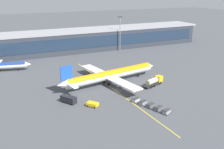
{
  "coord_description": "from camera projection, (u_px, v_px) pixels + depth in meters",
  "views": [
    {
      "loc": [
        -41.97,
        -85.47,
        38.12
      ],
      "look_at": [
        0.55,
        6.15,
        4.5
      ],
      "focal_mm": 41.86,
      "sensor_mm": 36.0,
      "label": 1
    }
  ],
  "objects": [
    {
      "name": "ground_plane",
      "position": [
        117.0,
        90.0,
        102.37
      ],
      "size": [
        700.0,
        700.0,
        0.0
      ],
      "primitive_type": "plane",
      "color": "#47494F"
    },
    {
      "name": "apron_lead_in_line",
      "position": [
        113.0,
        89.0,
        103.67
      ],
      "size": [
        2.87,
        79.97,
        0.01
      ],
      "primitive_type": "cube",
      "rotation": [
        0.0,
        0.0,
        0.03
      ],
      "color": "yellow",
      "rests_on": "ground_plane"
    },
    {
      "name": "terminal_building",
      "position": [
        47.0,
        43.0,
        157.2
      ],
      "size": [
        210.76,
        20.32,
        13.2
      ],
      "color": "#2D333D",
      "rests_on": "ground_plane"
    },
    {
      "name": "main_airliner",
      "position": [
        111.0,
        75.0,
        108.47
      ],
      "size": [
        47.93,
        38.6,
        11.0
      ],
      "color": "white",
      "rests_on": "ground_plane"
    },
    {
      "name": "fuel_tanker",
      "position": [
        154.0,
        81.0,
        106.92
      ],
      "size": [
        10.98,
        6.18,
        3.25
      ],
      "color": "#232326",
      "rests_on": "ground_plane"
    },
    {
      "name": "pushback_tug",
      "position": [
        93.0,
        104.0,
        87.96
      ],
      "size": [
        4.18,
        4.4,
        1.4
      ],
      "color": "yellow",
      "rests_on": "ground_plane"
    },
    {
      "name": "lavatory_truck",
      "position": [
        69.0,
        99.0,
        90.52
      ],
      "size": [
        5.06,
        6.12,
        2.5
      ],
      "color": "black",
      "rests_on": "ground_plane"
    },
    {
      "name": "baggage_cart_0",
      "position": [
        167.0,
        112.0,
        82.78
      ],
      "size": [
        3.01,
        2.34,
        1.48
      ],
      "color": "gray",
      "rests_on": "ground_plane"
    },
    {
      "name": "baggage_cart_1",
      "position": [
        158.0,
        108.0,
        84.95
      ],
      "size": [
        3.01,
        2.34,
        1.48
      ],
      "color": "#595B60",
      "rests_on": "ground_plane"
    },
    {
      "name": "baggage_cart_2",
      "position": [
        151.0,
        105.0,
        87.12
      ],
      "size": [
        3.01,
        2.34,
        1.48
      ],
      "color": "#595B60",
      "rests_on": "ground_plane"
    },
    {
      "name": "baggage_cart_3",
      "position": [
        143.0,
        103.0,
        89.28
      ],
      "size": [
        3.01,
        2.34,
        1.48
      ],
      "color": "gray",
      "rests_on": "ground_plane"
    },
    {
      "name": "baggage_cart_4",
      "position": [
        136.0,
        100.0,
        91.45
      ],
      "size": [
        3.01,
        2.34,
        1.48
      ],
      "color": "#B2B7BC",
      "rests_on": "ground_plane"
    },
    {
      "name": "apron_light_mast_0",
      "position": [
        120.0,
        31.0,
        162.22
      ],
      "size": [
        2.8,
        0.5,
        21.56
      ],
      "color": "gray",
      "rests_on": "ground_plane"
    }
  ]
}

